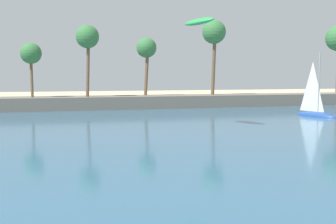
# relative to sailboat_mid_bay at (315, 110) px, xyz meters

# --- Properties ---
(sea) EXTENTS (220.00, 90.23, 0.06)m
(sea) POSITION_rel_sailboat_mid_bay_xyz_m (-25.50, 12.81, -0.73)
(sea) COLOR #33607F
(sea) RESTS_ON ground
(palm_headland) EXTENTS (110.25, 6.69, 13.38)m
(palm_headland) POSITION_rel_sailboat_mid_bay_xyz_m (-27.62, 18.02, 2.58)
(palm_headland) COLOR slate
(palm_headland) RESTS_ON ground
(sailboat_mid_bay) EXTENTS (2.96, 5.56, 7.73)m
(sailboat_mid_bay) POSITION_rel_sailboat_mid_bay_xyz_m (0.00, 0.00, 0.00)
(sailboat_mid_bay) COLOR #234793
(sailboat_mid_bay) RESTS_ON sea
(kite_aloft_high_over_bay) EXTENTS (2.50, 4.09, 0.94)m
(kite_aloft_high_over_bay) POSITION_rel_sailboat_mid_bay_xyz_m (-16.50, -6.27, 8.56)
(kite_aloft_high_over_bay) COLOR green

